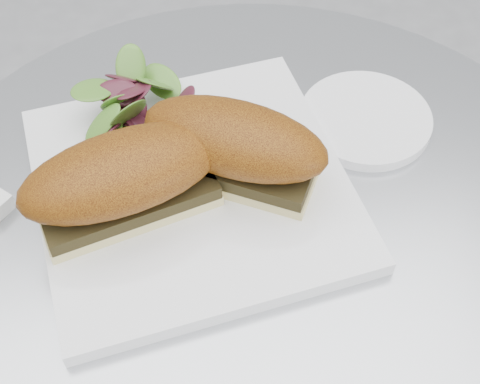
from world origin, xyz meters
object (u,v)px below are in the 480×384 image
object	(u,v)px
sandwich_left	(124,179)
saucer	(365,119)
sandwich_right	(235,145)
plate	(192,186)

from	to	relation	value
sandwich_left	saucer	size ratio (longest dim) A/B	1.44
sandwich_right	sandwich_left	bearing A→B (deg)	-137.91
plate	sandwich_right	bearing A→B (deg)	-0.42
saucer	sandwich_left	bearing A→B (deg)	-162.16
sandwich_left	sandwich_right	distance (m)	0.10
plate	sandwich_right	xyz separation A→B (m)	(0.04, -0.00, 0.05)
plate	saucer	world-z (taller)	plate
sandwich_left	plate	bearing A→B (deg)	5.89
sandwich_left	saucer	world-z (taller)	sandwich_left
sandwich_left	saucer	bearing A→B (deg)	4.04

